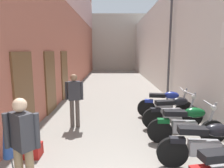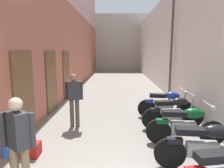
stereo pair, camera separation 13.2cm
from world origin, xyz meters
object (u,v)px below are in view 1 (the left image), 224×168
motorcycle_fourth (174,111)px  motorcycle_fifth (166,103)px  pedestrian_mid_alley (75,97)px  plastic_crate (31,150)px  motorcycle_second (208,144)px  pedestrian_by_doorway (23,142)px  umbrella_leaning (6,143)px  motorcycle_third (187,124)px  street_lamp (168,38)px

motorcycle_fourth → motorcycle_fifth: size_ratio=1.00×
pedestrian_mid_alley → plastic_crate: pedestrian_mid_alley is taller
motorcycle_second → pedestrian_mid_alley: (-2.87, 2.12, 0.42)m
motorcycle_second → pedestrian_mid_alley: 3.59m
pedestrian_by_doorway → umbrella_leaning: 0.70m
motorcycle_third → street_lamp: bearing=81.2°
pedestrian_by_doorway → plastic_crate: bearing=109.3°
motorcycle_second → street_lamp: street_lamp is taller
plastic_crate → motorcycle_fifth: bearing=35.3°
motorcycle_second → pedestrian_by_doorway: (-3.08, -0.78, 0.42)m
street_lamp → pedestrian_mid_alley: bearing=-136.1°
plastic_crate → street_lamp: 7.14m
umbrella_leaning → street_lamp: bearing=54.1°
pedestrian_by_doorway → street_lamp: bearing=59.2°
motorcycle_third → umbrella_leaning: bearing=-158.6°
pedestrian_mid_alley → umbrella_leaning: bearing=-105.8°
motorcycle_fourth → pedestrian_by_doorway: (-3.08, -2.87, 0.42)m
motorcycle_fifth → plastic_crate: size_ratio=4.18×
motorcycle_fifth → umbrella_leaning: (-3.57, -3.27, 0.18)m
umbrella_leaning → pedestrian_mid_alley: bearing=74.2°
pedestrian_by_doorway → motorcycle_fifth: bearing=50.3°
motorcycle_second → motorcycle_third: size_ratio=1.00×
umbrella_leaning → street_lamp: street_lamp is taller
motorcycle_third → umbrella_leaning: 3.84m
motorcycle_fourth → pedestrian_by_doorway: bearing=-137.1°
motorcycle_fifth → pedestrian_mid_alley: bearing=-164.3°
motorcycle_fourth → motorcycle_fifth: (-0.00, 0.85, 0.00)m
pedestrian_by_doorway → umbrella_leaning: bearing=137.8°
motorcycle_second → pedestrian_by_doorway: pedestrian_by_doorway is taller
motorcycle_third → motorcycle_fifth: 1.87m
motorcycle_fourth → umbrella_leaning: (-3.57, -2.42, 0.18)m
motorcycle_third → umbrella_leaning: size_ratio=1.92×
motorcycle_fourth → street_lamp: street_lamp is taller
street_lamp → motorcycle_third: bearing=-98.8°
motorcycle_third → pedestrian_mid_alley: size_ratio=1.18×
motorcycle_fourth → pedestrian_mid_alley: size_ratio=1.17×
plastic_crate → street_lamp: bearing=50.6°
motorcycle_fourth → street_lamp: bearing=78.6°
plastic_crate → pedestrian_mid_alley: bearing=69.1°
motorcycle_second → motorcycle_fifth: same height
umbrella_leaning → pedestrian_by_doorway: bearing=-42.2°
plastic_crate → motorcycle_third: bearing=9.9°
motorcycle_third → motorcycle_fourth: size_ratio=1.00×
motorcycle_second → pedestrian_by_doorway: size_ratio=1.18×
pedestrian_mid_alley → pedestrian_by_doorway: bearing=-94.1°
motorcycle_fourth → motorcycle_third: bearing=-90.0°
plastic_crate → umbrella_leaning: size_ratio=0.46×
pedestrian_by_doorway → umbrella_leaning: size_ratio=1.63×
motorcycle_third → motorcycle_fifth: same height
pedestrian_by_doorway → plastic_crate: pedestrian_by_doorway is taller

